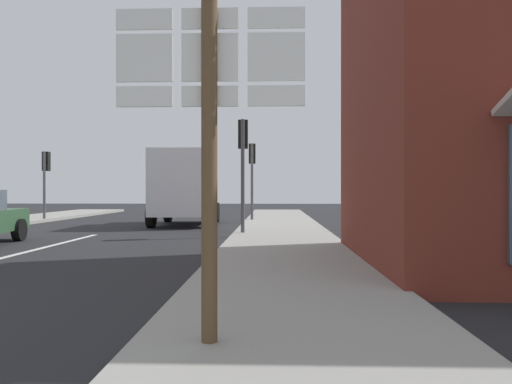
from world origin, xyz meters
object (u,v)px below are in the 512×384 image
(traffic_light_far_right, at_px, (252,164))
(route_sign_post, at_px, (210,127))
(traffic_light_near_right, at_px, (243,150))
(traffic_light_far_left, at_px, (46,170))
(delivery_truck, at_px, (185,186))

(traffic_light_far_right, bearing_deg, route_sign_post, -88.73)
(route_sign_post, height_order, traffic_light_near_right, traffic_light_near_right)
(traffic_light_far_right, bearing_deg, traffic_light_far_left, 177.49)
(traffic_light_near_right, bearing_deg, traffic_light_far_right, 90.00)
(delivery_truck, relative_size, traffic_light_near_right, 1.37)
(delivery_truck, xyz_separation_m, route_sign_post, (3.13, -16.27, 0.35))
(traffic_light_near_right, height_order, traffic_light_far_left, traffic_light_near_right)
(traffic_light_near_right, bearing_deg, delivery_truck, 118.66)
(route_sign_post, distance_m, traffic_light_near_right, 11.31)
(traffic_light_near_right, relative_size, traffic_light_far_left, 1.13)
(traffic_light_near_right, height_order, traffic_light_far_right, traffic_light_near_right)
(traffic_light_near_right, xyz_separation_m, traffic_light_far_right, (0.00, 6.77, -0.08))
(route_sign_post, height_order, traffic_light_far_left, traffic_light_far_left)
(route_sign_post, bearing_deg, traffic_light_near_right, 92.03)
(traffic_light_far_right, distance_m, traffic_light_far_left, 9.72)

